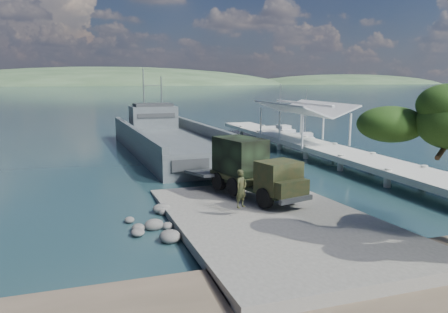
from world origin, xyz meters
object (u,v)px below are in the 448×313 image
Objects in this scene: pier at (307,138)px; landing_craft at (172,145)px; sailboat_far at (280,130)px; military_truck at (252,168)px; soldier at (241,196)px; sailboat_near at (305,138)px.

pier is 1.34× the size of landing_craft.
pier is 6.15× the size of sailboat_far.
landing_craft is 20.67m from military_truck.
landing_craft reaches higher than sailboat_far.
soldier is at bearing -134.50° from military_truck.
pier reaches higher than soldier.
sailboat_near reaches higher than military_truck.
sailboat_near is at bearing -98.45° from sailboat_far.
military_truck is at bearing -128.62° from pier.
landing_craft is 24.14m from soldier.
sailboat_near is at bearing 7.69° from landing_craft.
soldier is at bearing -127.15° from pier.
sailboat_near is 0.92× the size of sailboat_far.
military_truck is 1.09× the size of sailboat_far.
sailboat_far is (17.14, 31.94, -1.84)m from military_truck.
pier is 23.81m from soldier.
sailboat_near is (4.35, 8.33, -1.25)m from pier.
sailboat_far is at bearing 29.55° from landing_craft.
soldier is (-2.01, -3.50, -0.69)m from military_truck.
landing_craft reaches higher than sailboat_near.
sailboat_far reaches higher than soldier.
landing_craft is 21.30m from sailboat_far.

